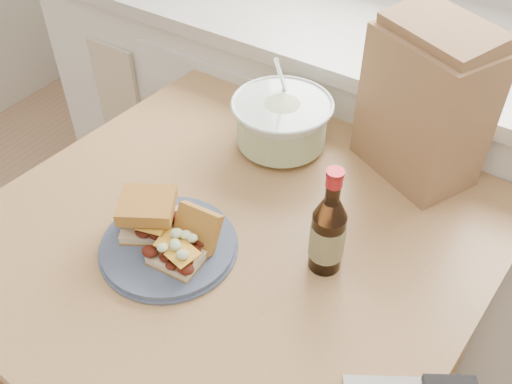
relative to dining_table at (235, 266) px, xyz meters
The scene contains 9 objects.
cabinet_run 0.79m from the dining_table, 81.60° to the left, with size 2.50×0.64×0.94m.
dining_table is the anchor object (origin of this frame).
plate 0.19m from the dining_table, 122.85° to the right, with size 0.26×0.26×0.02m, color #4A5877.
sandwich_left 0.24m from the dining_table, 140.96° to the right, with size 0.14×0.14×0.08m.
sandwich_right 0.20m from the dining_table, 104.40° to the right, with size 0.10×0.13×0.08m.
coleslaw_bowl 0.34m from the dining_table, 102.45° to the left, with size 0.23×0.23×0.23m.
beer_bottle 0.29m from the dining_table, ahead, with size 0.07×0.07×0.23m.
knife 0.49m from the dining_table, 12.91° to the right, with size 0.19×0.13×0.01m.
paper_bag 0.52m from the dining_table, 59.50° to the left, with size 0.24×0.16×0.32m, color #9F714D.
Camera 1 is at (0.37, 0.30, 1.64)m, focal length 40.00 mm.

